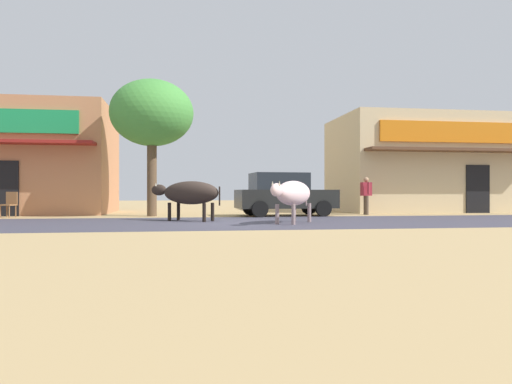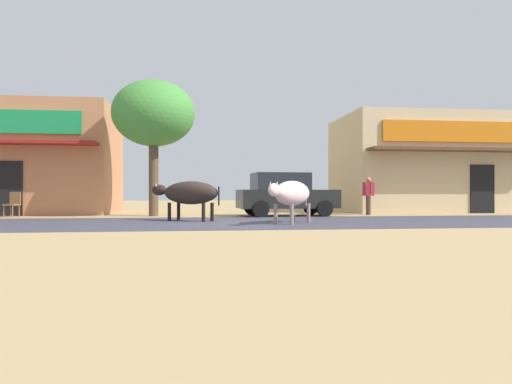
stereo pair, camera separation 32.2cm
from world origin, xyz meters
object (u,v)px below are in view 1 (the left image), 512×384
Objects in this scene: parked_hatchback_car at (284,194)px; cafe_chair_near_tree at (9,203)px; roadside_tree at (152,114)px; pedestrian_by_shop at (366,193)px; cow_far_dark at (293,194)px; cow_near_brown at (189,193)px.

parked_hatchback_car is 10.02m from cafe_chair_near_tree.
pedestrian_by_shop is (8.47, -0.05, -2.99)m from roadside_tree.
cow_near_brown is at bearing 151.76° from cow_far_dark.
cow_far_dark is 10.52m from cafe_chair_near_tree.
cafe_chair_near_tree is (-13.49, -0.05, -0.37)m from pedestrian_by_shop.
roadside_tree reaches higher than cow_far_dark.
parked_hatchback_car reaches higher than cow_far_dark.
parked_hatchback_car reaches higher than pedestrian_by_shop.
cafe_chair_near_tree is at bearing 177.62° from parked_hatchback_car.
cow_near_brown is at bearing -67.42° from roadside_tree.
parked_hatchback_car reaches higher than cafe_chair_near_tree.
cafe_chair_near_tree is (-5.02, -0.10, -3.36)m from roadside_tree.
parked_hatchback_car is 1.64× the size of cow_near_brown.
parked_hatchback_car is at bearing 37.38° from cow_near_brown.
cafe_chair_near_tree is at bearing 152.97° from cow_far_dark.
parked_hatchback_car is at bearing -172.38° from pedestrian_by_shop.
roadside_tree is 7.19m from cow_far_dark.
cow_near_brown is 7.81m from pedestrian_by_shop.
roadside_tree reaches higher than parked_hatchback_car.
roadside_tree is 4.64m from cow_near_brown.
roadside_tree is at bearing 131.66° from cow_far_dark.
cow_far_dark is 2.64× the size of cafe_chair_near_tree.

